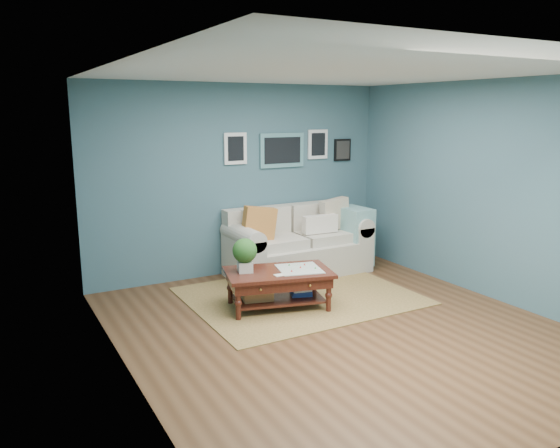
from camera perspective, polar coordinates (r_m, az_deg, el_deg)
room_shell at (r=5.74m, az=6.41°, el=2.06°), size 5.00×5.02×2.70m
area_rug at (r=7.01m, az=2.07°, el=-7.51°), size 2.74×2.19×0.01m
loveseat at (r=7.94m, az=2.36°, el=-1.99°), size 2.08×0.94×1.07m
coffee_table at (r=6.49m, az=-0.75°, el=-5.59°), size 1.38×1.01×0.87m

